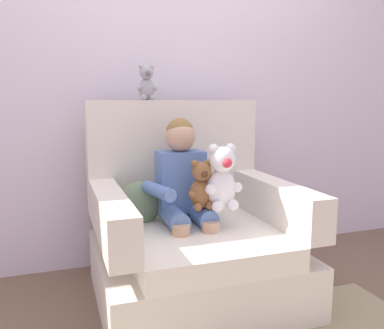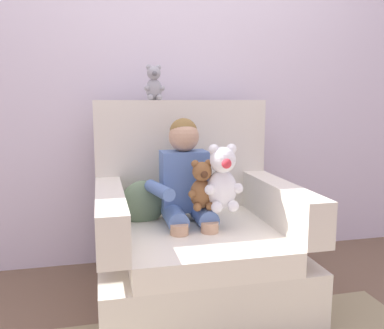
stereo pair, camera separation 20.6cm
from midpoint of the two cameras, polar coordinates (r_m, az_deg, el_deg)
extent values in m
plane|color=brown|center=(2.37, 3.32, -18.48)|extent=(8.00, 8.00, 0.00)
cube|color=silver|center=(2.77, -0.57, 13.38)|extent=(6.00, 0.10, 2.60)
cube|color=silver|center=(2.30, 3.35, -15.19)|extent=(1.06, 0.97, 0.30)
cube|color=white|center=(2.16, 3.94, -10.87)|extent=(0.78, 0.83, 0.12)
cube|color=silver|center=(2.52, 0.80, 1.42)|extent=(1.06, 0.14, 0.68)
cube|color=silver|center=(2.02, -8.67, -7.19)|extent=(0.14, 0.83, 0.23)
cube|color=silver|center=(2.28, 15.17, -5.52)|extent=(0.14, 0.83, 0.23)
cube|color=#597AB7|center=(2.28, 1.45, -2.34)|extent=(0.26, 0.16, 0.34)
sphere|color=tan|center=(2.24, 1.48, 3.96)|extent=(0.17, 0.17, 0.17)
sphere|color=olive|center=(2.25, 1.41, 4.63)|extent=(0.16, 0.16, 0.16)
cylinder|color=#597AB7|center=(2.18, 0.24, -7.50)|extent=(0.11, 0.26, 0.11)
cylinder|color=tan|center=(2.11, 1.08, -12.41)|extent=(0.09, 0.09, 0.30)
cylinder|color=#597AB7|center=(2.22, 4.30, -7.21)|extent=(0.11, 0.26, 0.11)
cylinder|color=tan|center=(2.15, 5.31, -12.00)|extent=(0.09, 0.09, 0.30)
cylinder|color=#597AB7|center=(2.13, -1.91, -3.70)|extent=(0.13, 0.27, 0.07)
cylinder|color=#597AB7|center=(2.21, 6.25, -3.25)|extent=(0.13, 0.27, 0.07)
ellipsoid|color=white|center=(2.12, 7.03, -3.55)|extent=(0.16, 0.14, 0.21)
sphere|color=white|center=(2.08, 7.24, 0.65)|extent=(0.14, 0.14, 0.14)
sphere|color=#DB333D|center=(2.02, 7.84, 0.12)|extent=(0.05, 0.05, 0.05)
sphere|color=white|center=(2.06, 5.97, 2.13)|extent=(0.05, 0.05, 0.05)
sphere|color=white|center=(2.06, 5.43, -3.63)|extent=(0.05, 0.05, 0.05)
sphere|color=white|center=(2.07, 6.42, -6.08)|extent=(0.06, 0.06, 0.06)
sphere|color=white|center=(2.09, 8.43, 2.19)|extent=(0.05, 0.05, 0.05)
sphere|color=white|center=(2.11, 9.36, -3.38)|extent=(0.05, 0.05, 0.05)
sphere|color=white|center=(2.10, 8.70, -5.90)|extent=(0.06, 0.06, 0.06)
ellipsoid|color=brown|center=(2.12, 4.14, -4.19)|extent=(0.12, 0.10, 0.16)
sphere|color=brown|center=(2.09, 4.26, -1.03)|extent=(0.10, 0.10, 0.10)
sphere|color=#4C2D19|center=(2.05, 4.65, -1.47)|extent=(0.04, 0.04, 0.04)
sphere|color=brown|center=(2.08, 3.28, 0.07)|extent=(0.04, 0.04, 0.04)
sphere|color=brown|center=(2.08, 2.87, -4.26)|extent=(0.04, 0.04, 0.04)
sphere|color=brown|center=(2.09, 3.62, -6.10)|extent=(0.05, 0.05, 0.05)
sphere|color=brown|center=(2.10, 5.17, 0.14)|extent=(0.04, 0.04, 0.04)
sphere|color=brown|center=(2.11, 5.89, -4.08)|extent=(0.04, 0.04, 0.04)
sphere|color=brown|center=(2.11, 5.37, -5.98)|extent=(0.05, 0.05, 0.05)
ellipsoid|color=#9E9EA3|center=(2.46, -3.02, 10.61)|extent=(0.10, 0.08, 0.13)
sphere|color=#9E9EA3|center=(2.46, -3.01, 12.87)|extent=(0.08, 0.08, 0.08)
sphere|color=slate|center=(2.42, -2.85, 12.78)|extent=(0.03, 0.03, 0.03)
sphere|color=#9E9EA3|center=(2.46, -3.71, 13.64)|extent=(0.03, 0.03, 0.03)
sphere|color=#9E9EA3|center=(2.43, -4.01, 10.77)|extent=(0.03, 0.03, 0.03)
sphere|color=#9E9EA3|center=(2.42, -3.49, 9.51)|extent=(0.04, 0.04, 0.04)
sphere|color=#9E9EA3|center=(2.47, -2.35, 13.63)|extent=(0.03, 0.03, 0.03)
sphere|color=#9E9EA3|center=(2.45, -1.83, 10.78)|extent=(0.03, 0.03, 0.03)
sphere|color=#9E9EA3|center=(2.43, -2.22, 9.52)|extent=(0.04, 0.04, 0.04)
ellipsoid|color=slate|center=(2.29, -4.41, -5.50)|extent=(0.27, 0.15, 0.26)
camera|label=1|loc=(0.10, -87.14, 0.46)|focal=37.53mm
camera|label=2|loc=(0.10, 92.86, -0.46)|focal=37.53mm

